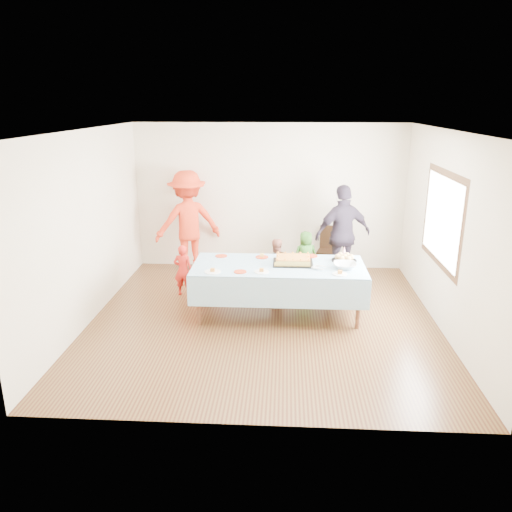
{
  "coord_description": "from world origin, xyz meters",
  "views": [
    {
      "loc": [
        0.29,
        -6.7,
        3.07
      ],
      "look_at": [
        -0.12,
        0.3,
        0.88
      ],
      "focal_mm": 35.0,
      "sensor_mm": 36.0,
      "label": 1
    }
  ],
  "objects_px": {
    "birthday_cake": "(293,260)",
    "adult_left": "(188,222)",
    "dining_chair": "(329,247)",
    "party_table": "(279,269)"
  },
  "relations": [
    {
      "from": "birthday_cake",
      "to": "adult_left",
      "type": "distance_m",
      "value": 2.67
    },
    {
      "from": "birthday_cake",
      "to": "adult_left",
      "type": "relative_size",
      "value": 0.31
    },
    {
      "from": "birthday_cake",
      "to": "adult_left",
      "type": "bearing_deg",
      "value": 135.73
    },
    {
      "from": "dining_chair",
      "to": "adult_left",
      "type": "relative_size",
      "value": 0.46
    },
    {
      "from": "dining_chair",
      "to": "birthday_cake",
      "type": "bearing_deg",
      "value": -95.38
    },
    {
      "from": "party_table",
      "to": "adult_left",
      "type": "height_order",
      "value": "adult_left"
    },
    {
      "from": "party_table",
      "to": "dining_chair",
      "type": "xyz_separation_m",
      "value": [
        0.9,
        2.07,
        -0.25
      ]
    },
    {
      "from": "party_table",
      "to": "birthday_cake",
      "type": "distance_m",
      "value": 0.25
    },
    {
      "from": "birthday_cake",
      "to": "dining_chair",
      "type": "relative_size",
      "value": 0.68
    },
    {
      "from": "adult_left",
      "to": "party_table",
      "type": "bearing_deg",
      "value": 108.38
    }
  ]
}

